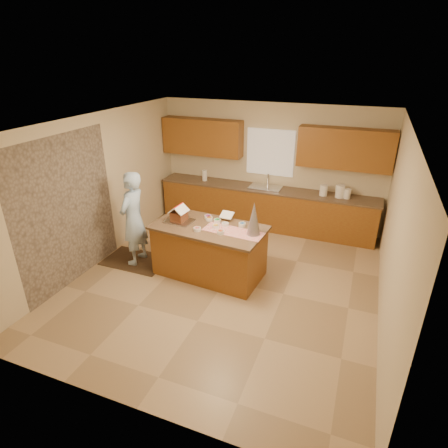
{
  "coord_description": "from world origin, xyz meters",
  "views": [
    {
      "loc": [
        1.97,
        -5.11,
        3.63
      ],
      "look_at": [
        -0.1,
        0.2,
        1.0
      ],
      "focal_mm": 29.86,
      "sensor_mm": 36.0,
      "label": 1
    }
  ],
  "objects_px": {
    "tinsel_tree": "(254,219)",
    "boy": "(133,219)",
    "gingerbread_house": "(179,215)",
    "island_base": "(209,252)"
  },
  "relations": [
    {
      "from": "boy",
      "to": "gingerbread_house",
      "type": "xyz_separation_m",
      "value": [
        0.89,
        0.1,
        0.18
      ]
    },
    {
      "from": "tinsel_tree",
      "to": "boy",
      "type": "relative_size",
      "value": 0.32
    },
    {
      "from": "tinsel_tree",
      "to": "gingerbread_house",
      "type": "height_order",
      "value": "tinsel_tree"
    },
    {
      "from": "island_base",
      "to": "gingerbread_house",
      "type": "distance_m",
      "value": 0.84
    },
    {
      "from": "tinsel_tree",
      "to": "boy",
      "type": "height_order",
      "value": "boy"
    },
    {
      "from": "tinsel_tree",
      "to": "boy",
      "type": "xyz_separation_m",
      "value": [
        -2.25,
        -0.09,
        -0.33
      ]
    },
    {
      "from": "tinsel_tree",
      "to": "gingerbread_house",
      "type": "bearing_deg",
      "value": 179.48
    },
    {
      "from": "gingerbread_house",
      "to": "island_base",
      "type": "bearing_deg",
      "value": 0.38
    },
    {
      "from": "island_base",
      "to": "gingerbread_house",
      "type": "xyz_separation_m",
      "value": [
        -0.56,
        -0.0,
        0.62
      ]
    },
    {
      "from": "gingerbread_house",
      "to": "boy",
      "type": "bearing_deg",
      "value": -173.55
    }
  ]
}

